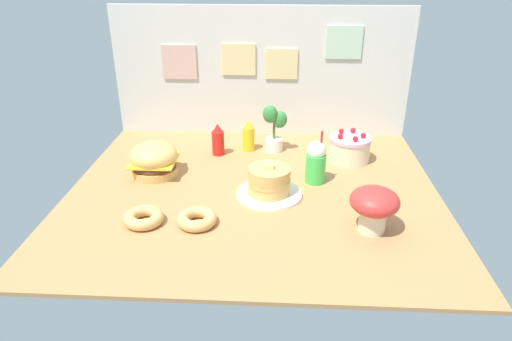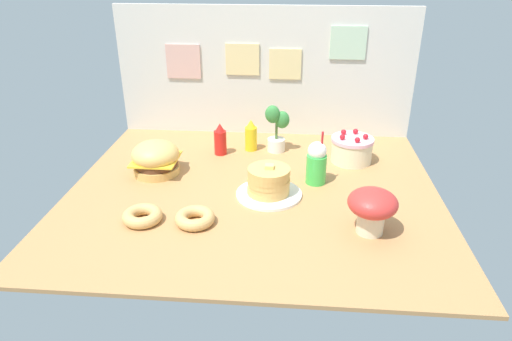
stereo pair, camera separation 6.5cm
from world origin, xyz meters
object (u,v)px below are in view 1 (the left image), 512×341
at_px(ketchup_bottle, 218,140).
at_px(donut_pink_glaze, 144,217).
at_px(burger, 154,159).
at_px(donut_chocolate, 197,219).
at_px(layer_cake, 349,148).
at_px(potted_plant, 274,126).
at_px(cream_soda_cup, 316,162).
at_px(mushroom_stool, 374,205).
at_px(mustard_bottle, 248,136).
at_px(pancake_stack, 269,183).

bearing_deg(ketchup_bottle, donut_pink_glaze, -106.61).
relative_size(burger, donut_chocolate, 1.43).
xyz_separation_m(layer_cake, donut_chocolate, (-0.82, -0.79, -0.05)).
distance_m(burger, potted_plant, 0.79).
xyz_separation_m(burger, ketchup_bottle, (0.33, 0.31, 0.00)).
relative_size(burger, layer_cake, 1.06).
relative_size(donut_chocolate, potted_plant, 0.61).
bearing_deg(potted_plant, ketchup_bottle, -167.14).
xyz_separation_m(layer_cake, cream_soda_cup, (-0.23, -0.31, 0.04)).
bearing_deg(burger, potted_plant, 29.73).
bearing_deg(potted_plant, mushroom_stool, -62.51).
height_order(mustard_bottle, donut_pink_glaze, mustard_bottle).
xyz_separation_m(ketchup_bottle, mushroom_stool, (0.83, -0.84, 0.04)).
distance_m(layer_cake, donut_pink_glaze, 1.34).
height_order(donut_pink_glaze, potted_plant, potted_plant).
relative_size(donut_chocolate, mushroom_stool, 0.85).
distance_m(donut_chocolate, mushroom_stool, 0.83).
height_order(layer_cake, cream_soda_cup, cream_soda_cup).
height_order(mustard_bottle, potted_plant, potted_plant).
bearing_deg(donut_chocolate, pancake_stack, 42.55).
relative_size(cream_soda_cup, donut_pink_glaze, 1.61).
xyz_separation_m(mustard_bottle, potted_plant, (0.16, -0.00, 0.07)).
distance_m(potted_plant, mushroom_stool, 1.04).
distance_m(pancake_stack, ketchup_bottle, 0.63).
relative_size(ketchup_bottle, potted_plant, 0.66).
relative_size(pancake_stack, ketchup_bottle, 1.70).
height_order(ketchup_bottle, cream_soda_cup, cream_soda_cup).
xyz_separation_m(layer_cake, mustard_bottle, (-0.63, 0.13, 0.02)).
distance_m(burger, ketchup_bottle, 0.45).
height_order(ketchup_bottle, donut_chocolate, ketchup_bottle).
height_order(ketchup_bottle, mustard_bottle, same).
bearing_deg(potted_plant, mustard_bottle, 178.33).
xyz_separation_m(mustard_bottle, donut_pink_glaze, (-0.44, -0.92, -0.06)).
height_order(pancake_stack, potted_plant, potted_plant).
bearing_deg(ketchup_bottle, potted_plant, 12.86).
relative_size(cream_soda_cup, potted_plant, 0.98).
xyz_separation_m(layer_cake, donut_pink_glaze, (-1.07, -0.79, -0.05)).
bearing_deg(cream_soda_cup, donut_pink_glaze, -150.16).
distance_m(burger, mushroom_stool, 1.28).
distance_m(donut_pink_glaze, mushroom_stool, 1.08).
relative_size(mustard_bottle, donut_pink_glaze, 1.08).
height_order(pancake_stack, ketchup_bottle, ketchup_bottle).
bearing_deg(layer_cake, pancake_stack, -134.97).
relative_size(ketchup_bottle, donut_pink_glaze, 1.08).
relative_size(pancake_stack, mustard_bottle, 1.70).
distance_m(ketchup_bottle, donut_pink_glaze, 0.88).
height_order(cream_soda_cup, mushroom_stool, cream_soda_cup).
xyz_separation_m(cream_soda_cup, mushroom_stool, (0.23, -0.49, 0.01)).
relative_size(layer_cake, cream_soda_cup, 0.83).
xyz_separation_m(layer_cake, potted_plant, (-0.47, 0.13, 0.09)).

